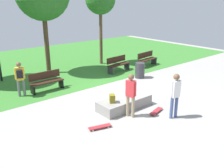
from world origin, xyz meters
The scene contains 14 objects.
ground_plane centered at (0.00, 0.00, 0.00)m, with size 28.00×28.00×0.00m, color #9E9993.
grass_lawn centered at (0.00, 7.84, 0.00)m, with size 26.60×12.33×0.01m, color #387A2D.
concrete_ledge centered at (-1.00, -1.14, 0.21)m, with size 2.29×0.92×0.42m, color gray.
backpack_on_ledge centered at (-1.64, -1.14, 0.58)m, with size 0.28×0.20×0.32m, color olive.
skater_performing_trick centered at (-1.36, -1.86, 0.97)m, with size 0.30×0.41×1.67m.
skater_watching centered at (-0.19, -2.95, 0.99)m, with size 0.42×0.26×1.70m.
skateboard_by_ledge centered at (-2.80, -1.87, 0.06)m, with size 0.82×0.41×0.08m.
skateboard_spare centered at (-0.35, -2.27, 0.06)m, with size 0.82×0.40×0.08m.
park_bench_near_path centered at (-2.50, 2.78, 0.48)m, with size 1.60×0.48×0.91m.
park_bench_far_right centered at (4.68, 2.83, 0.48)m, with size 1.65×0.67×0.91m.
park_bench_near_lamppost centered at (2.34, 3.06, 0.48)m, with size 1.64×0.64×0.91m.
tree_young_birch centered at (2.76, 5.28, 4.16)m, with size 1.94×1.94×5.18m.
trash_bin centered at (2.43, 1.30, 0.43)m, with size 0.53×0.53×0.86m, color #333338.
pedestrian_with_backpack centered at (-3.71, 2.78, 0.95)m, with size 0.41×0.42×1.59m.
Camera 1 is at (-7.27, -7.85, 4.17)m, focal length 39.45 mm.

